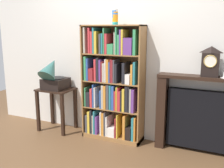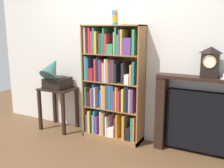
% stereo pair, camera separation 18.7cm
% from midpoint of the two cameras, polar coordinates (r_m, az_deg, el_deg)
% --- Properties ---
extents(ground_plane, '(7.76, 6.40, 0.02)m').
position_cam_midpoint_polar(ground_plane, '(3.87, -1.81, -12.39)').
color(ground_plane, brown).
extents(wall_back, '(4.76, 0.08, 2.60)m').
position_cam_midpoint_polar(wall_back, '(3.73, 1.81, 7.56)').
color(wall_back, silver).
rests_on(wall_back, ground).
extents(bookshelf, '(0.88, 0.29, 1.65)m').
position_cam_midpoint_polar(bookshelf, '(3.70, -1.42, -0.65)').
color(bookshelf, olive).
rests_on(bookshelf, ground).
extents(cup_stack, '(0.08, 0.08, 0.20)m').
position_cam_midpoint_polar(cup_stack, '(3.58, -0.84, 14.57)').
color(cup_stack, '#28B2B7').
rests_on(cup_stack, bookshelf).
extents(side_table_left, '(0.53, 0.42, 0.67)m').
position_cam_midpoint_polar(side_table_left, '(4.21, -13.40, -3.42)').
color(side_table_left, black).
rests_on(side_table_left, ground).
extents(gramophone, '(0.34, 0.49, 0.54)m').
position_cam_midpoint_polar(gramophone, '(4.08, -14.17, 1.84)').
color(gramophone, black).
rests_on(gramophone, side_table_left).
extents(fireplace_mantel, '(1.13, 0.21, 1.02)m').
position_cam_midpoint_polar(fireplace_mantel, '(3.50, 17.57, -6.70)').
color(fireplace_mantel, black).
rests_on(fireplace_mantel, ground).
extents(mantel_clock, '(0.20, 0.13, 0.37)m').
position_cam_midpoint_polar(mantel_clock, '(3.32, 19.40, 4.67)').
color(mantel_clock, black).
rests_on(mantel_clock, fireplace_mantel).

